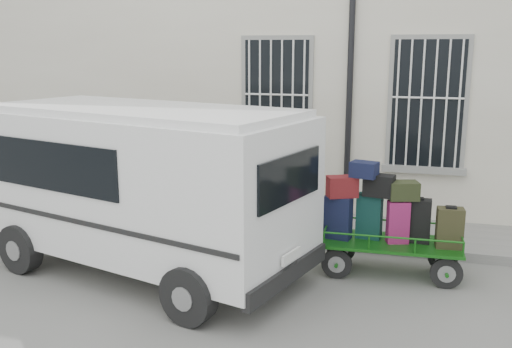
% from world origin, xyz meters
% --- Properties ---
extents(ground, '(80.00, 80.00, 0.00)m').
position_xyz_m(ground, '(0.00, 0.00, 0.00)').
color(ground, slate).
rests_on(ground, ground).
extents(building, '(24.00, 5.15, 6.00)m').
position_xyz_m(building, '(0.00, 5.50, 3.00)').
color(building, beige).
rests_on(building, ground).
extents(sidewalk, '(24.00, 1.70, 0.15)m').
position_xyz_m(sidewalk, '(0.00, 2.20, 0.07)').
color(sidewalk, slate).
rests_on(sidewalk, ground).
extents(luggage_cart, '(2.27, 0.93, 1.64)m').
position_xyz_m(luggage_cart, '(1.80, 0.57, 0.80)').
color(luggage_cart, black).
rests_on(luggage_cart, ground).
extents(van, '(5.13, 3.23, 2.41)m').
position_xyz_m(van, '(-1.56, -0.27, 1.38)').
color(van, white).
rests_on(van, ground).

